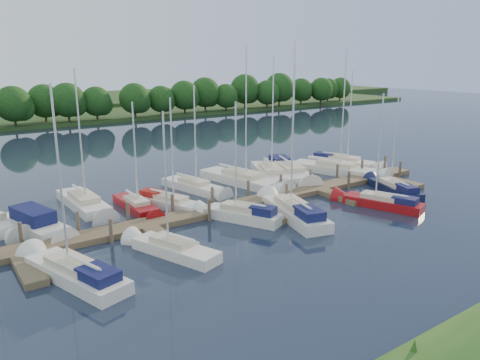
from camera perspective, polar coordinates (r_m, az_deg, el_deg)
ground at (r=30.75m, az=8.65°, el=-7.10°), size 260.00×260.00×0.00m
dock at (r=35.97m, az=0.64°, el=-3.31°), size 40.00×6.00×0.40m
mooring_pilings at (r=36.72m, az=-0.38°, el=-2.27°), size 38.24×2.84×2.00m
far_shore at (r=98.16m, az=-23.21°, el=7.14°), size 180.00×30.00×0.60m
distant_hill at (r=122.57m, az=-25.77°, el=8.36°), size 220.00×40.00×1.40m
treeline at (r=84.79m, az=-22.01°, el=8.87°), size 146.50×9.88×8.30m
motorboat at (r=34.32m, az=-23.61°, el=-5.18°), size 3.58×7.30×2.00m
sailboat_n_2 at (r=38.13m, az=-18.36°, el=-2.91°), size 2.24×8.62×10.99m
sailboat_n_3 at (r=36.67m, az=-12.44°, el=-3.20°), size 1.65×6.66×8.56m
sailboat_n_4 at (r=36.75m, az=-8.51°, el=-2.89°), size 3.72×6.80×8.88m
sailboat_n_5 at (r=41.17m, az=-5.57°, el=-0.92°), size 3.10×7.45×9.45m
sailboat_n_6 at (r=42.99m, az=0.46°, el=-0.16°), size 3.94×10.11×12.69m
sailboat_n_7 at (r=45.16m, az=3.79°, el=0.54°), size 5.53×9.23×12.03m
sailboat_n_8 at (r=46.56m, az=6.07°, el=0.98°), size 5.52×10.45×13.23m
sailboat_n_9 at (r=47.96m, az=11.79°, el=1.10°), size 5.08×9.82×12.53m
sailboat_n_10 at (r=51.59m, az=12.51°, el=2.07°), size 4.48×8.06×10.38m
sailboat_s_0 at (r=26.58m, az=-19.59°, el=-10.70°), size 3.86×8.32×10.58m
sailboat_s_1 at (r=28.36m, az=-8.35°, el=-8.42°), size 3.48×6.80×8.84m
sailboat_s_2 at (r=33.56m, az=0.12°, el=-4.40°), size 4.05×6.53×8.90m
sailboat_s_3 at (r=34.44m, az=6.53°, el=-3.99°), size 3.94×8.86×11.34m
sailboat_s_4 at (r=38.16m, az=16.71°, el=-2.70°), size 3.57×7.07×9.12m
sailboat_s_5 at (r=42.45m, az=18.20°, el=-1.06°), size 3.63×7.06×9.14m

